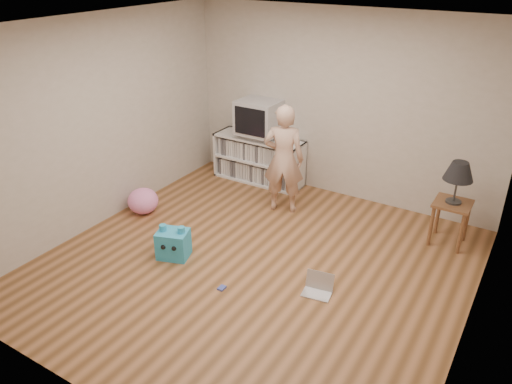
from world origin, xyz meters
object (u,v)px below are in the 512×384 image
object	(u,v)px
plush_pink	(143,201)
plush_blue	(173,244)
person	(284,159)
media_unit	(260,159)
dvd_deck	(259,135)
crt_tv	(259,117)
table_lamp	(459,172)
laptop	(318,287)
side_table	(451,212)

from	to	relation	value
plush_pink	plush_blue	bearing A→B (deg)	-30.78
person	plush_pink	distance (m)	1.98
media_unit	dvd_deck	distance (m)	0.39
crt_tv	plush_pink	world-z (taller)	crt_tv
dvd_deck	plush_blue	bearing A→B (deg)	-83.66
dvd_deck	table_lamp	bearing A→B (deg)	-7.27
laptop	plush_blue	size ratio (longest dim) A/B	0.78
media_unit	plush_pink	bearing A→B (deg)	-114.60
media_unit	plush_blue	size ratio (longest dim) A/B	3.32
dvd_deck	plush_blue	distance (m)	2.43
crt_tv	media_unit	bearing A→B (deg)	90.00
table_lamp	plush_blue	distance (m)	3.39
media_unit	table_lamp	bearing A→B (deg)	-7.58
side_table	plush_blue	bearing A→B (deg)	-143.11
plush_blue	plush_pink	distance (m)	1.23
side_table	person	size ratio (longest dim) A/B	0.37
dvd_deck	side_table	distance (m)	2.94
crt_tv	plush_blue	distance (m)	2.51
person	laptop	distance (m)	2.00
side_table	plush_blue	size ratio (longest dim) A/B	1.30
dvd_deck	crt_tv	bearing A→B (deg)	-90.00
dvd_deck	plush_blue	size ratio (longest dim) A/B	1.07
media_unit	table_lamp	world-z (taller)	table_lamp
crt_tv	plush_pink	xyz separation A→B (m)	(-0.79, -1.72, -0.85)
dvd_deck	plush_blue	world-z (taller)	dvd_deck
crt_tv	person	world-z (taller)	person
media_unit	plush_blue	world-z (taller)	media_unit
crt_tv	laptop	size ratio (longest dim) A/B	1.83
media_unit	plush_pink	world-z (taller)	media_unit
dvd_deck	plush_pink	size ratio (longest dim) A/B	1.10
laptop	table_lamp	bearing A→B (deg)	53.00
laptop	person	bearing A→B (deg)	121.46
side_table	plush_pink	xyz separation A→B (m)	(-3.69, -1.35, -0.24)
side_table	laptop	size ratio (longest dim) A/B	1.68
plush_pink	dvd_deck	bearing A→B (deg)	65.20
crt_tv	laptop	xyz separation A→B (m)	(1.98, -2.08, -0.96)
dvd_deck	laptop	size ratio (longest dim) A/B	1.37
media_unit	plush_blue	bearing A→B (deg)	-83.70
laptop	plush_blue	distance (m)	1.75
table_lamp	person	size ratio (longest dim) A/B	0.35
dvd_deck	plush_pink	distance (m)	1.98
media_unit	table_lamp	size ratio (longest dim) A/B	2.72
person	plush_blue	world-z (taller)	person
laptop	plush_pink	xyz separation A→B (m)	(-2.78, 0.36, 0.12)
dvd_deck	plush_pink	bearing A→B (deg)	-114.80
person	laptop	size ratio (longest dim) A/B	4.54
dvd_deck	laptop	distance (m)	2.95
person	plush_blue	bearing A→B (deg)	53.65
media_unit	person	xyz separation A→B (m)	(0.77, -0.66, 0.39)
crt_tv	person	bearing A→B (deg)	-39.99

